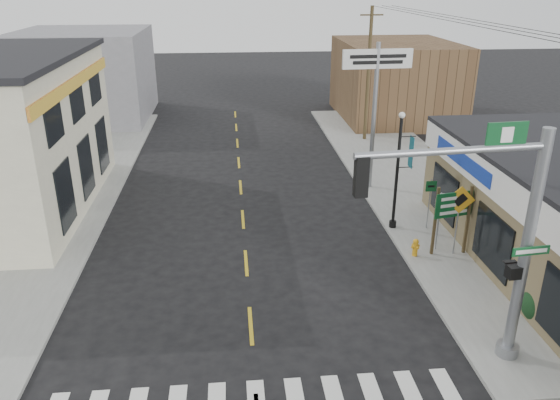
{
  "coord_description": "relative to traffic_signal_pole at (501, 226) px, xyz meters",
  "views": [
    {
      "loc": [
        -0.41,
        -10.13,
        9.98
      ],
      "look_at": [
        1.22,
        7.29,
        2.8
      ],
      "focal_mm": 35.0,
      "sensor_mm": 36.0,
      "label": 1
    }
  ],
  "objects": [
    {
      "name": "bldg_distant_left",
      "position": [
        -17.31,
        30.21,
        -0.93
      ],
      "size": [
        9.0,
        10.0,
        6.4
      ],
      "primitive_type": "cube",
      "color": "slate",
      "rests_on": "ground"
    },
    {
      "name": "shrub_front",
      "position": [
        2.69,
        1.57,
        -3.51
      ],
      "size": [
        1.3,
        1.3,
        0.98
      ],
      "primitive_type": "ellipsoid",
      "color": "#1C3518",
      "rests_on": "sidewalk_right"
    },
    {
      "name": "fire_hydrant",
      "position": [
        0.1,
        5.95,
        -3.62
      ],
      "size": [
        0.22,
        0.22,
        0.7
      ],
      "rotation": [
        0.0,
        0.0,
        0.36
      ],
      "color": "orange",
      "rests_on": "sidewalk_right"
    },
    {
      "name": "dance_center_sign",
      "position": [
        0.19,
        13.4,
        1.3
      ],
      "size": [
        3.33,
        0.21,
        7.08
      ],
      "rotation": [
        0.0,
        0.0,
        0.06
      ],
      "color": "gray",
      "rests_on": "sidewalk_right"
    },
    {
      "name": "bldg_distant_right",
      "position": [
        5.69,
        28.21,
        -1.33
      ],
      "size": [
        8.0,
        10.0,
        5.6
      ],
      "primitive_type": "cube",
      "color": "brown",
      "rests_on": "ground"
    },
    {
      "name": "guide_sign",
      "position": [
        1.42,
        6.0,
        -2.23
      ],
      "size": [
        1.56,
        0.13,
        2.73
      ],
      "rotation": [
        0.0,
        0.0,
        0.21
      ],
      "color": "#483A21",
      "rests_on": "sidewalk_right"
    },
    {
      "name": "utility_pole_far",
      "position": [
        2.0,
        22.02,
        0.23
      ],
      "size": [
        1.44,
        0.22,
        8.25
      ],
      "rotation": [
        0.0,
        0.0,
        0.06
      ],
      "color": "#3C2618",
      "rests_on": "sidewalk_right"
    },
    {
      "name": "center_line",
      "position": [
        -6.31,
        6.21,
        -4.13
      ],
      "size": [
        0.12,
        56.0,
        0.01
      ],
      "primitive_type": "cube",
      "color": "gold",
      "rests_on": "ground"
    },
    {
      "name": "bare_tree",
      "position": [
        3.03,
        5.19,
        -0.39
      ],
      "size": [
        2.3,
        2.3,
        4.6
      ],
      "rotation": [
        0.0,
        0.0,
        0.13
      ],
      "color": "black",
      "rests_on": "sidewalk_right"
    },
    {
      "name": "traffic_signal_pole",
      "position": [
        0.0,
        0.0,
        0.0
      ],
      "size": [
        5.31,
        0.39,
        6.73
      ],
      "rotation": [
        0.0,
        0.0,
        0.09
      ],
      "color": "gray",
      "rests_on": "sidewalk_right"
    },
    {
      "name": "shrub_back",
      "position": [
        3.59,
        4.74,
        -3.63
      ],
      "size": [
        0.98,
        0.98,
        0.74
      ],
      "primitive_type": "ellipsoid",
      "color": "black",
      "rests_on": "sidewalk_right"
    },
    {
      "name": "ped_crossing_sign",
      "position": [
        1.63,
        5.96,
        -2.1
      ],
      "size": [
        1.08,
        0.08,
        2.78
      ],
      "rotation": [
        0.0,
        0.0,
        -0.12
      ],
      "color": "gray",
      "rests_on": "sidewalk_right"
    },
    {
      "name": "sidewalk_right",
      "position": [
        2.69,
        11.21,
        -4.07
      ],
      "size": [
        6.0,
        38.0,
        0.13
      ],
      "primitive_type": "cube",
      "color": "gray",
      "rests_on": "ground"
    },
    {
      "name": "lamp_post",
      "position": [
        0.05,
        8.55,
        -1.12
      ],
      "size": [
        0.64,
        0.51,
        4.96
      ],
      "rotation": [
        0.0,
        0.0,
        -0.39
      ],
      "color": "black",
      "rests_on": "sidewalk_right"
    },
    {
      "name": "sidewalk_left",
      "position": [
        -15.31,
        11.21,
        -4.07
      ],
      "size": [
        6.0,
        38.0,
        0.13
      ],
      "primitive_type": "cube",
      "color": "gray",
      "rests_on": "ground"
    }
  ]
}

